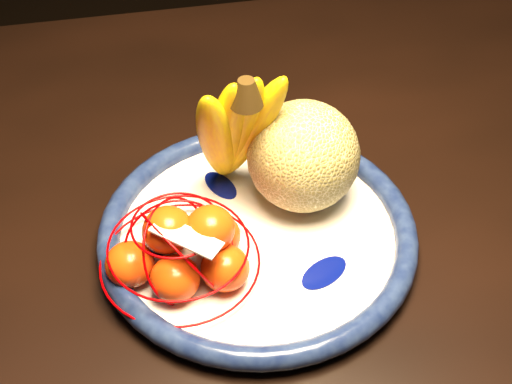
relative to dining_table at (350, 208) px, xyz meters
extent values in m
cube|color=black|center=(0.00, 0.00, 0.06)|extent=(1.47, 0.90, 0.04)
cylinder|color=white|center=(-0.15, -0.11, 0.08)|extent=(0.33, 0.33, 0.01)
torus|color=#08113B|center=(-0.15, -0.11, 0.10)|extent=(0.36, 0.36, 0.03)
cylinder|color=white|center=(-0.15, -0.11, 0.08)|extent=(0.16, 0.16, 0.00)
ellipsoid|color=#050E61|center=(-0.09, -0.18, 0.09)|extent=(0.14, 0.12, 0.00)
ellipsoid|color=#050E61|center=(-0.18, -0.02, 0.09)|extent=(0.10, 0.12, 0.00)
ellipsoid|color=#050E61|center=(-0.25, -0.11, 0.09)|extent=(0.10, 0.06, 0.00)
sphere|color=olive|center=(-0.09, -0.06, 0.16)|extent=(0.13, 0.13, 0.13)
ellipsoid|color=#F2D500|center=(-0.18, -0.04, 0.19)|extent=(0.07, 0.13, 0.19)
ellipsoid|color=#F2D500|center=(-0.17, -0.04, 0.19)|extent=(0.05, 0.11, 0.20)
ellipsoid|color=#F2D500|center=(-0.16, -0.03, 0.19)|extent=(0.08, 0.11, 0.20)
ellipsoid|color=#F2D500|center=(-0.14, -0.03, 0.19)|extent=(0.11, 0.11, 0.19)
cone|color=black|center=(-0.16, -0.04, 0.28)|extent=(0.03, 0.03, 0.03)
ellipsoid|color=#FF4807|center=(-0.29, -0.15, 0.12)|extent=(0.05, 0.05, 0.05)
ellipsoid|color=#FF4807|center=(-0.25, -0.17, 0.12)|extent=(0.05, 0.05, 0.05)
ellipsoid|color=#FF4807|center=(-0.19, -0.17, 0.12)|extent=(0.05, 0.05, 0.05)
ellipsoid|color=#FF4807|center=(-0.25, -0.11, 0.12)|extent=(0.05, 0.05, 0.05)
ellipsoid|color=#FF4807|center=(-0.20, -0.12, 0.12)|extent=(0.05, 0.05, 0.05)
ellipsoid|color=#FF4807|center=(-0.25, -0.14, 0.15)|extent=(0.05, 0.05, 0.05)
ellipsoid|color=#FF4807|center=(-0.20, -0.14, 0.15)|extent=(0.05, 0.05, 0.05)
torus|color=#B60002|center=(-0.24, -0.14, 0.10)|extent=(0.22, 0.22, 0.00)
torus|color=#B60002|center=(-0.24, -0.14, 0.13)|extent=(0.19, 0.19, 0.00)
torus|color=#B60002|center=(-0.24, -0.14, 0.16)|extent=(0.12, 0.12, 0.00)
torus|color=#B60002|center=(-0.24, -0.14, 0.12)|extent=(0.12, 0.05, 0.11)
torus|color=#B60002|center=(-0.24, -0.14, 0.12)|extent=(0.10, 0.13, 0.11)
torus|color=#B60002|center=(-0.24, -0.14, 0.12)|extent=(0.10, 0.13, 0.11)
cube|color=white|center=(-0.23, -0.17, 0.17)|extent=(0.07, 0.07, 0.01)
camera|label=1|loc=(-0.25, -0.64, 0.69)|focal=50.00mm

